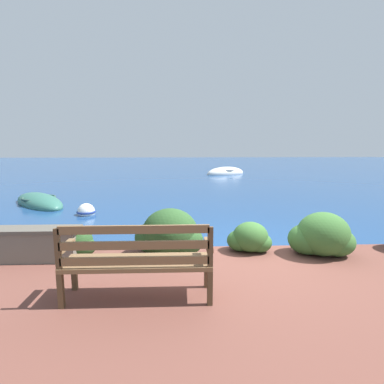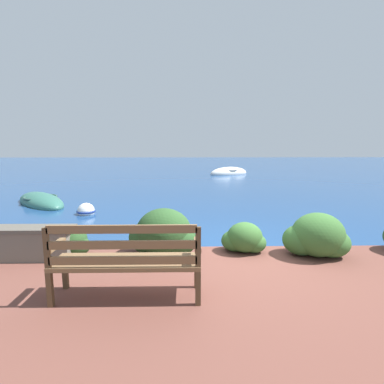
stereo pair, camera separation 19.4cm
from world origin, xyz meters
The scene contains 10 objects.
ground_plane centered at (0.00, 0.00, 0.00)m, with size 80.00×80.00×0.00m.
park_bench centered at (-1.55, -1.76, 0.71)m, with size 1.70×0.48×0.93m.
stone_wall centered at (-3.58, -0.51, 0.48)m, with size 1.94×0.39×0.51m.
hedge_clump_far_left centered at (-2.76, -0.34, 0.43)m, with size 0.71×0.51×0.48m.
hedge_clump_left centered at (-1.24, -0.34, 0.55)m, with size 1.11×0.80×0.76m.
hedge_clump_centre centered at (0.10, -0.26, 0.44)m, with size 0.74×0.53×0.50m.
hedge_clump_right centered at (1.22, -0.46, 0.52)m, with size 1.04×0.75×0.70m.
rowboat_nearest centered at (-5.77, 4.99, 0.06)m, with size 2.77×2.86×0.64m.
rowboat_mid centered at (1.98, 14.81, 0.07)m, with size 3.02×2.33×0.85m.
mooring_buoy centered at (-3.74, 3.44, 0.08)m, with size 0.53×0.53×0.48m.
Camera 1 is at (-1.05, -5.01, 2.00)m, focal length 28.00 mm.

